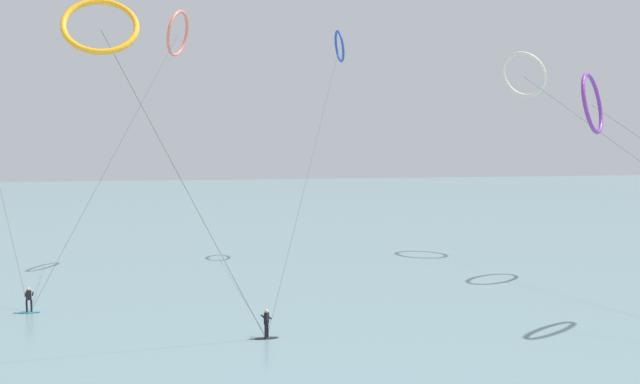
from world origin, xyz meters
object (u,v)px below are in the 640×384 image
Objects in this scene: surfer_charcoal at (266,326)px; kite_amber at (101,27)px; kite_violet at (593,104)px; kite_coral at (178,34)px; surfer_teal at (29,302)px; kite_cobalt at (339,47)px; kite_ivory at (524,75)px.

kite_amber reaches higher than surfer_charcoal.
kite_violet reaches higher than surfer_charcoal.
surfer_teal is at bearing -11.36° from kite_coral.
surfer_teal is 36.36m from kite_cobalt.
kite_coral is at bearing 119.30° from kite_violet.
kite_coral is at bearing 62.14° from kite_ivory.
kite_violet reaches higher than surfer_teal.
kite_ivory reaches higher than surfer_charcoal.
kite_coral is 26.60m from kite_amber.
kite_coral is at bearing 39.11° from surfer_teal.
kite_ivory is at bearing 108.59° from kite_coral.
kite_coral is (-33.85, 13.41, 6.84)m from kite_violet.
kite_amber is at bearing 159.56° from kite_violet.
surfer_teal is at bearing 81.79° from kite_ivory.
surfer_charcoal is at bearing 160.97° from kite_violet.
kite_coral is 1.28× the size of kite_amber.
kite_violet is 37.05m from kite_coral.
kite_coral is at bearing 96.89° from kite_cobalt.
kite_amber is (-3.34, -25.97, -4.70)m from kite_coral.
kite_amber is (6.35, -10.75, 16.03)m from surfer_teal.
surfer_charcoal is 0.04× the size of kite_ivory.
kite_amber is (-37.19, -12.56, 2.15)m from kite_violet.
kite_ivory reaches higher than surfer_teal.
surfer_charcoal is at bearing 101.68° from kite_ivory.
kite_cobalt is at bearing 56.87° from kite_ivory.
kite_violet is 1.68× the size of kite_amber.
kite_ivory is at bearing 30.59° from kite_amber.
kite_violet is at bearing -16.01° from surfer_teal.
surfer_teal is at bearing 143.28° from kite_violet.
surfer_teal is 49.72m from kite_ivory.
surfer_charcoal is 33.97m from kite_cobalt.
kite_violet is (28.91, 10.56, 13.88)m from surfer_charcoal.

